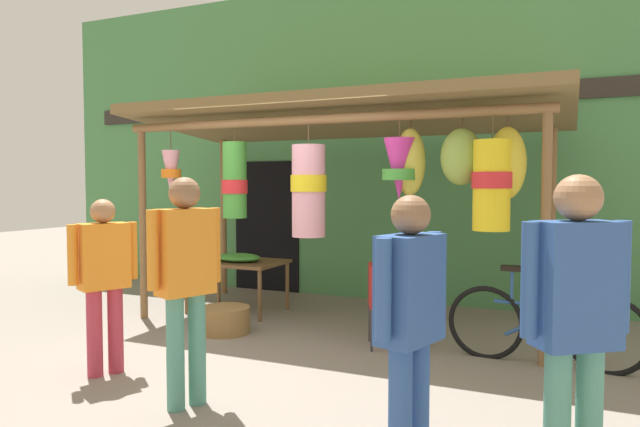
# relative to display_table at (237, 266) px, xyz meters

# --- Properties ---
(ground_plane) EXTENTS (30.00, 30.00, 0.00)m
(ground_plane) POSITION_rel_display_table_xyz_m (1.06, -1.14, -0.60)
(ground_plane) COLOR gray
(shop_facade) EXTENTS (10.40, 0.29, 4.54)m
(shop_facade) POSITION_rel_display_table_xyz_m (1.06, 1.59, 1.67)
(shop_facade) COLOR #47844C
(shop_facade) RESTS_ON ground_plane
(market_stall_canopy) EXTENTS (5.10, 2.27, 2.61)m
(market_stall_canopy) POSITION_rel_display_table_xyz_m (1.63, -0.14, 1.60)
(market_stall_canopy) COLOR brown
(market_stall_canopy) RESTS_ON ground_plane
(display_table) EXTENTS (1.17, 0.82, 0.66)m
(display_table) POSITION_rel_display_table_xyz_m (0.00, 0.00, 0.00)
(display_table) COLOR brown
(display_table) RESTS_ON ground_plane
(flower_heap_on_table) EXTENTS (0.60, 0.42, 0.11)m
(flower_heap_on_table) POSITION_rel_display_table_xyz_m (0.07, -0.08, 0.12)
(flower_heap_on_table) COLOR green
(flower_heap_on_table) RESTS_ON display_table
(folding_chair) EXTENTS (0.52, 0.52, 0.84)m
(folding_chair) POSITION_rel_display_table_xyz_m (2.19, -0.78, -0.09)
(folding_chair) COLOR #AD1E1E
(folding_chair) RESTS_ON ground_plane
(wicker_basket_by_table) EXTENTS (0.55, 0.55, 0.29)m
(wicker_basket_by_table) POSITION_rel_display_table_xyz_m (0.44, -0.97, -0.45)
(wicker_basket_by_table) COLOR olive
(wicker_basket_by_table) RESTS_ON ground_plane
(parked_bicycle) EXTENTS (1.75, 0.44, 0.92)m
(parked_bicycle) POSITION_rel_display_table_xyz_m (3.72, -0.75, -0.25)
(parked_bicycle) COLOR black
(parked_bicycle) RESTS_ON ground_plane
(vendor_in_orange) EXTENTS (0.33, 0.57, 1.59)m
(vendor_in_orange) POSITION_rel_display_table_xyz_m (3.14, -3.24, 0.34)
(vendor_in_orange) COLOR #2D5193
(vendor_in_orange) RESTS_ON ground_plane
(customer_foreground) EXTENTS (0.38, 0.54, 1.52)m
(customer_foreground) POSITION_rel_display_table_xyz_m (0.26, -2.55, 0.29)
(customer_foreground) COLOR #B23347
(customer_foreground) RESTS_ON ground_plane
(shopper_by_bananas) EXTENTS (0.36, 0.55, 1.70)m
(shopper_by_bananas) POSITION_rel_display_table_xyz_m (1.35, -2.86, 0.41)
(shopper_by_bananas) COLOR #4C8E7A
(shopper_by_bananas) RESTS_ON ground_plane
(passerby_at_right) EXTENTS (0.50, 0.41, 1.70)m
(passerby_at_right) POSITION_rel_display_table_xyz_m (3.96, -3.18, 0.41)
(passerby_at_right) COLOR #4C8E7A
(passerby_at_right) RESTS_ON ground_plane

